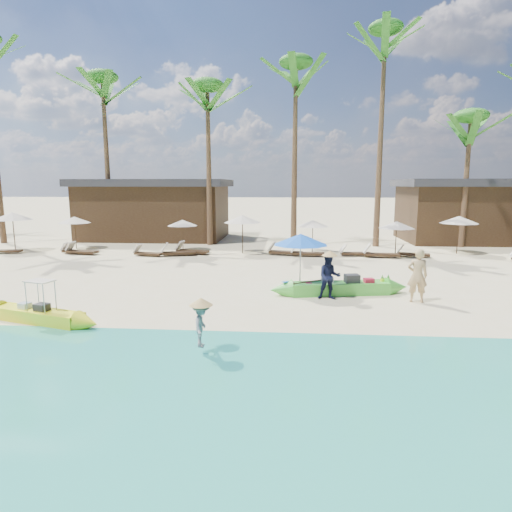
# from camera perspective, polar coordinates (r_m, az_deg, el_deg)

# --- Properties ---
(ground) EXTENTS (240.00, 240.00, 0.00)m
(ground) POSITION_cam_1_polar(r_m,az_deg,el_deg) (14.17, -3.25, -6.64)
(ground) COLOR beige
(ground) RESTS_ON ground
(wet_sand_strip) EXTENTS (240.00, 4.50, 0.01)m
(wet_sand_strip) POSITION_cam_1_polar(r_m,az_deg,el_deg) (9.53, -7.38, -14.95)
(wet_sand_strip) COLOR tan
(wet_sand_strip) RESTS_ON ground
(green_canoe) EXTENTS (5.66, 1.34, 0.72)m
(green_canoe) POSITION_cam_1_polar(r_m,az_deg,el_deg) (15.84, 11.08, -4.16)
(green_canoe) COLOR green
(green_canoe) RESTS_ON ground
(yellow_canoe) EXTENTS (4.69, 1.66, 1.25)m
(yellow_canoe) POSITION_cam_1_polar(r_m,az_deg,el_deg) (14.01, -27.11, -7.02)
(yellow_canoe) COLOR #F9F61F
(yellow_canoe) RESTS_ON ground
(tourist) EXTENTS (0.71, 0.51, 1.83)m
(tourist) POSITION_cam_1_polar(r_m,az_deg,el_deg) (15.37, 20.72, -2.45)
(tourist) COLOR tan
(tourist) RESTS_ON ground
(vendor_green) EXTENTS (0.78, 0.61, 1.59)m
(vendor_green) POSITION_cam_1_polar(r_m,az_deg,el_deg) (14.98, 9.74, -2.74)
(vendor_green) COLOR #121734
(vendor_green) RESTS_ON ground
(vendor_yellow) EXTENTS (0.44, 0.71, 1.06)m
(vendor_yellow) POSITION_cam_1_polar(r_m,az_deg,el_deg) (10.16, -7.30, -9.07)
(vendor_yellow) COLOR gray
(vendor_yellow) RESTS_ON ground
(blue_umbrella) EXTENTS (2.01, 2.01, 2.16)m
(blue_umbrella) POSITION_cam_1_polar(r_m,az_deg,el_deg) (15.75, 5.97, 2.22)
(blue_umbrella) COLOR #99999E
(blue_umbrella) RESTS_ON ground
(resort_parasol_2) EXTENTS (2.27, 2.27, 2.33)m
(resort_parasol_2) POSITION_cam_1_polar(r_m,az_deg,el_deg) (29.06, -29.73, 4.65)
(resort_parasol_2) COLOR #372616
(resort_parasol_2) RESTS_ON ground
(lounger_2_left) EXTENTS (1.79, 0.72, 0.59)m
(lounger_2_left) POSITION_cam_1_polar(r_m,az_deg,el_deg) (28.66, -30.55, 0.68)
(lounger_2_left) COLOR #372616
(lounger_2_left) RESTS_ON ground
(resort_parasol_3) EXTENTS (1.94, 1.94, 2.00)m
(resort_parasol_3) POSITION_cam_1_polar(r_m,az_deg,el_deg) (28.52, -23.05, 4.46)
(resort_parasol_3) COLOR #372616
(resort_parasol_3) RESTS_ON ground
(lounger_3_left) EXTENTS (1.68, 0.61, 0.56)m
(lounger_3_left) POSITION_cam_1_polar(r_m,az_deg,el_deg) (26.82, -23.06, 0.70)
(lounger_3_left) COLOR #372616
(lounger_3_left) RESTS_ON ground
(lounger_3_right) EXTENTS (1.92, 0.85, 0.63)m
(lounger_3_right) POSITION_cam_1_polar(r_m,az_deg,el_deg) (26.36, -22.36, 0.66)
(lounger_3_right) COLOR #372616
(lounger_3_right) RESTS_ON ground
(resort_parasol_4) EXTENTS (1.80, 1.80, 1.86)m
(resort_parasol_4) POSITION_cam_1_polar(r_m,az_deg,el_deg) (26.01, -9.79, 4.38)
(resort_parasol_4) COLOR #372616
(resort_parasol_4) RESTS_ON ground
(lounger_4_left) EXTENTS (1.73, 0.85, 0.56)m
(lounger_4_left) POSITION_cam_1_polar(r_m,az_deg,el_deg) (24.58, -14.38, 0.43)
(lounger_4_left) COLOR #372616
(lounger_4_left) RESTS_ON ground
(lounger_4_right) EXTENTS (1.99, 1.01, 0.65)m
(lounger_4_right) POSITION_cam_1_polar(r_m,az_deg,el_deg) (24.27, -10.55, 0.53)
(lounger_4_right) COLOR #372616
(lounger_4_right) RESTS_ON ground
(resort_parasol_5) EXTENTS (2.15, 2.15, 2.21)m
(resort_parasol_5) POSITION_cam_1_polar(r_m,az_deg,el_deg) (24.52, -1.82, 4.96)
(resort_parasol_5) COLOR #372616
(resort_parasol_5) RESTS_ON ground
(lounger_5_left) EXTENTS (2.01, 0.98, 0.65)m
(lounger_5_left) POSITION_cam_1_polar(r_m,az_deg,el_deg) (24.76, -8.73, 0.76)
(lounger_5_left) COLOR #372616
(lounger_5_left) RESTS_ON ground
(resort_parasol_6) EXTENTS (1.86, 1.86, 1.92)m
(resort_parasol_6) POSITION_cam_1_polar(r_m,az_deg,el_deg) (24.87, 7.59, 4.34)
(resort_parasol_6) COLOR #372616
(resort_parasol_6) RESTS_ON ground
(lounger_6_left) EXTENTS (2.03, 0.98, 0.66)m
(lounger_6_left) POSITION_cam_1_polar(r_m,az_deg,el_deg) (24.15, 3.65, 0.63)
(lounger_6_left) COLOR #372616
(lounger_6_left) RESTS_ON ground
(lounger_6_right) EXTENTS (1.88, 0.69, 0.63)m
(lounger_6_right) POSITION_cam_1_polar(r_m,az_deg,el_deg) (23.86, 6.66, 0.45)
(lounger_6_right) COLOR #372616
(lounger_6_right) RESTS_ON ground
(resort_parasol_7) EXTENTS (1.92, 1.92, 1.97)m
(resort_parasol_7) POSITION_cam_1_polar(r_m,az_deg,el_deg) (24.41, 18.25, 3.96)
(resort_parasol_7) COLOR #372616
(resort_parasol_7) RESTS_ON ground
(lounger_7_left) EXTENTS (1.78, 0.65, 0.59)m
(lounger_7_left) POSITION_cam_1_polar(r_m,az_deg,el_deg) (24.41, 12.89, 0.45)
(lounger_7_left) COLOR #372616
(lounger_7_left) RESTS_ON ground
(lounger_7_right) EXTENTS (2.01, 0.80, 0.66)m
(lounger_7_right) POSITION_cam_1_polar(r_m,az_deg,el_deg) (24.27, 16.15, 0.32)
(lounger_7_right) COLOR #372616
(lounger_7_right) RESTS_ON ground
(resort_parasol_8) EXTENTS (2.11, 2.11, 2.17)m
(resort_parasol_8) POSITION_cam_1_polar(r_m,az_deg,el_deg) (27.01, 25.46, 4.39)
(resort_parasol_8) COLOR #372616
(resort_parasol_8) RESTS_ON ground
(lounger_8_left) EXTENTS (1.80, 0.94, 0.59)m
(lounger_8_left) POSITION_cam_1_polar(r_m,az_deg,el_deg) (25.05, 20.03, 0.34)
(lounger_8_left) COLOR #372616
(lounger_8_left) RESTS_ON ground
(palm_2) EXTENTS (2.08, 2.08, 11.33)m
(palm_2) POSITION_cam_1_polar(r_m,az_deg,el_deg) (31.53, -19.64, 18.55)
(palm_2) COLOR brown
(palm_2) RESTS_ON ground
(palm_3) EXTENTS (2.08, 2.08, 10.52)m
(palm_3) POSITION_cam_1_polar(r_m,az_deg,el_deg) (28.62, -6.45, 18.78)
(palm_3) COLOR brown
(palm_3) RESTS_ON ground
(palm_4) EXTENTS (2.08, 2.08, 11.70)m
(palm_4) POSITION_cam_1_polar(r_m,az_deg,el_deg) (28.05, 5.30, 20.80)
(palm_4) COLOR brown
(palm_4) RESTS_ON ground
(palm_5) EXTENTS (2.08, 2.08, 13.60)m
(palm_5) POSITION_cam_1_polar(r_m,az_deg,el_deg) (29.25, 16.67, 22.74)
(palm_5) COLOR brown
(palm_5) RESTS_ON ground
(palm_6) EXTENTS (2.08, 2.08, 8.51)m
(palm_6) POSITION_cam_1_polar(r_m,az_deg,el_deg) (30.25, 26.61, 14.44)
(palm_6) COLOR brown
(palm_6) RESTS_ON ground
(pavilion_west) EXTENTS (10.80, 6.60, 4.30)m
(pavilion_west) POSITION_cam_1_polar(r_m,az_deg,el_deg) (32.56, -13.26, 6.18)
(pavilion_west) COLOR #372616
(pavilion_west) RESTS_ON ground
(pavilion_east) EXTENTS (8.80, 6.60, 4.30)m
(pavilion_east) POSITION_cam_1_polar(r_m,az_deg,el_deg) (33.33, 25.94, 5.56)
(pavilion_east) COLOR #372616
(pavilion_east) RESTS_ON ground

